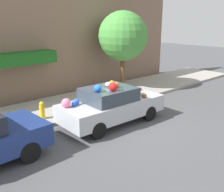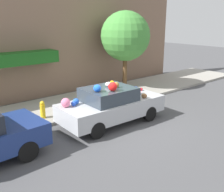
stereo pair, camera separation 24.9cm
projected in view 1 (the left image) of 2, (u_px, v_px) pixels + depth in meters
ground_plane at (111, 122)px, 10.31m from camera, size 60.00×60.00×0.00m
sidewalk_curb at (73, 104)px, 12.23m from camera, size 24.00×3.20×0.13m
building_facade at (44, 44)px, 12.98m from camera, size 18.00×1.20×5.44m
street_tree at (123, 36)px, 14.10m from camera, size 2.67×2.67×4.20m
fire_hydrant at (42, 110)px, 10.19m from camera, size 0.20×0.20×0.70m
art_car at (111, 105)px, 10.02m from camera, size 4.17×1.84×1.75m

